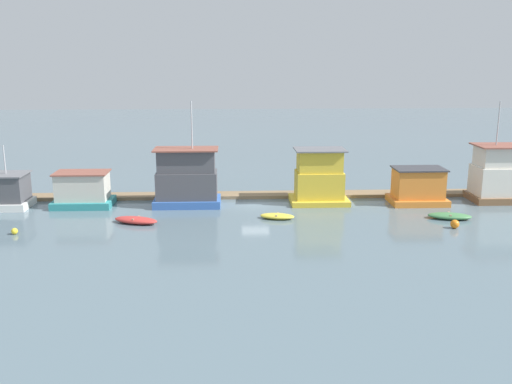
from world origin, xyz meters
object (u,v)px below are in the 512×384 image
object	(u,v)px
houseboat_teal	(83,190)
houseboat_yellow	(319,178)
houseboat_orange	(418,187)
dinghy_green	(450,216)
mooring_post_centre	(161,190)
buoy_orange	(455,224)
houseboat_blue	(187,179)
dinghy_yellow	(277,216)
buoy_yellow	(15,231)
houseboat_brown	(505,175)
dinghy_red	(136,220)

from	to	relation	value
houseboat_teal	houseboat_yellow	xyz separation A→B (m)	(21.36, 0.37, 0.81)
houseboat_yellow	houseboat_orange	size ratio (longest dim) A/B	1.05
houseboat_orange	dinghy_green	size ratio (longest dim) A/B	1.34
dinghy_green	mooring_post_centre	distance (m)	25.72
houseboat_yellow	buoy_orange	xyz separation A→B (m)	(9.43, -8.59, -1.93)
houseboat_orange	houseboat_yellow	bearing A→B (deg)	175.73
dinghy_green	houseboat_blue	bearing A→B (deg)	166.13
houseboat_orange	dinghy_yellow	distance (m)	14.09
buoy_yellow	houseboat_orange	bearing A→B (deg)	13.44
houseboat_yellow	mooring_post_centre	size ratio (longest dim) A/B	2.59
houseboat_blue	houseboat_yellow	xyz separation A→B (m)	(12.03, 0.50, -0.14)
dinghy_yellow	buoy_yellow	bearing A→B (deg)	-170.43
houseboat_yellow	houseboat_blue	bearing A→B (deg)	-177.61
houseboat_brown	mooring_post_centre	world-z (taller)	houseboat_brown
houseboat_brown	dinghy_yellow	world-z (taller)	houseboat_brown
dinghy_red	buoy_yellow	distance (m)	9.09
houseboat_orange	buoy_yellow	xyz separation A→B (m)	(-33.48, -8.00, -1.31)
houseboat_teal	buoy_orange	world-z (taller)	houseboat_teal
dinghy_green	buoy_yellow	xyz separation A→B (m)	(-34.51, -2.73, -0.01)
houseboat_yellow	houseboat_brown	bearing A→B (deg)	-0.10
houseboat_teal	dinghy_green	size ratio (longest dim) A/B	1.38
houseboat_teal	mooring_post_centre	distance (m)	6.94
mooring_post_centre	houseboat_brown	bearing A→B (deg)	-2.36
houseboat_teal	dinghy_yellow	distance (m)	17.83
dinghy_yellow	houseboat_orange	bearing A→B (deg)	19.11
houseboat_blue	houseboat_brown	world-z (taller)	houseboat_blue
houseboat_yellow	dinghy_green	bearing A→B (deg)	-30.66
dinghy_red	dinghy_yellow	bearing A→B (deg)	4.25
dinghy_green	dinghy_red	bearing A→B (deg)	-179.62
houseboat_brown	mooring_post_centre	size ratio (longest dim) A/B	4.53
dinghy_yellow	dinghy_green	distance (m)	14.31
houseboat_brown	dinghy_red	world-z (taller)	houseboat_brown
dinghy_green	buoy_orange	distance (m)	2.71
houseboat_blue	buoy_yellow	world-z (taller)	houseboat_blue
mooring_post_centre	dinghy_red	bearing A→B (deg)	-98.64
buoy_orange	houseboat_brown	bearing A→B (deg)	47.21
houseboat_orange	dinghy_yellow	size ratio (longest dim) A/B	1.63
houseboat_orange	mooring_post_centre	size ratio (longest dim) A/B	2.47
dinghy_yellow	houseboat_brown	bearing A→B (deg)	13.62
houseboat_brown	buoy_yellow	world-z (taller)	houseboat_brown
houseboat_blue	buoy_orange	world-z (taller)	houseboat_blue
houseboat_blue	mooring_post_centre	distance (m)	3.46
houseboat_brown	buoy_orange	size ratio (longest dim) A/B	13.38
houseboat_teal	houseboat_blue	distance (m)	9.38
dinghy_yellow	mooring_post_centre	xyz separation A→B (m)	(-10.38, 6.56, 0.80)
dinghy_yellow	dinghy_red	bearing A→B (deg)	-175.75
houseboat_teal	dinghy_green	world-z (taller)	houseboat_teal
dinghy_red	dinghy_green	bearing A→B (deg)	0.38
houseboat_yellow	dinghy_green	world-z (taller)	houseboat_yellow
houseboat_yellow	buoy_orange	distance (m)	12.90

